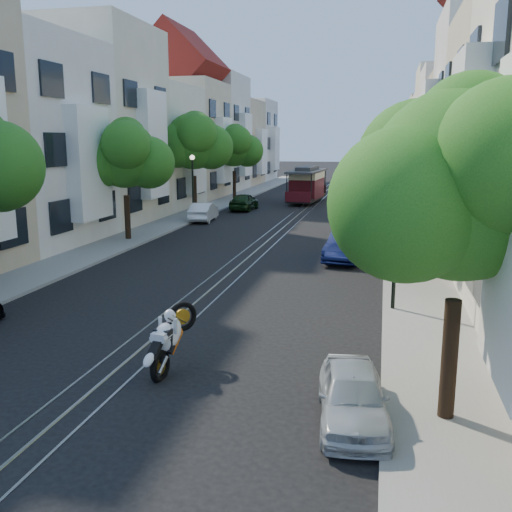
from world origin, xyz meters
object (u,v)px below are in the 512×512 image
Objects in this scene: tree_w_d at (235,147)px; tree_e_b at (423,153)px; parked_car_e_far at (372,221)px; parked_car_w_far at (244,202)px; sportbike_rider at (168,337)px; parked_car_e_near at (353,396)px; parked_car_w_mid at (203,212)px; tree_w_c at (194,142)px; tree_e_a at (466,189)px; tree_e_d at (405,145)px; lamp_east at (397,221)px; tree_e_c at (411,151)px; tree_w_b at (126,156)px; cable_car at (307,183)px; lamp_west at (193,177)px; parked_car_e_mid at (347,245)px.

tree_e_b is at bearing -61.93° from tree_w_d.
parked_car_w_far is (-9.66, 8.69, -0.00)m from parked_car_e_far.
parked_car_e_far is (12.40, -16.40, -3.94)m from tree_w_d.
parked_car_e_near is (4.22, -1.47, -0.31)m from sportbike_rider.
tree_w_c is at bearing -68.05° from parked_car_w_mid.
tree_e_d is at bearing 90.00° from tree_e_a.
parked_car_e_far is (-1.04, 15.58, -2.19)m from lamp_east.
tree_e_a is at bearing -90.00° from tree_e_d.
tree_e_c is 15.60m from tree_w_b.
tree_e_d is 1.85× the size of parked_car_w_mid.
tree_w_c is at bearing 51.70° from parked_car_w_far.
tree_w_d reaches higher than cable_car.
lamp_east reaches higher than sportbike_rider.
sportbike_rider is 24.89m from parked_car_w_mid.
tree_w_b is 9.00m from parked_car_w_mid.
tree_e_b is 1.03× the size of tree_e_c.
lamp_east is 0.88× the size of parked_car_e_far.
tree_e_c reaches higher than lamp_west.
parked_car_e_mid is at bearing -97.28° from parked_car_e_far.
sportbike_rider is at bearing -62.18° from tree_w_b.
tree_e_c is 1.57× the size of lamp_west.
tree_e_d is at bearing 87.51° from sportbike_rider.
tree_w_c reaches higher than sportbike_rider.
tree_e_d is 34.70m from parked_car_e_near.
tree_w_b is at bearing 174.97° from parked_car_e_mid.
tree_w_b is at bearing -103.95° from cable_car.
tree_e_a is 0.88× the size of tree_w_c.
parked_car_e_mid is at bearing 101.12° from tree_e_a.
lamp_east is at bearing -93.44° from tree_e_c.
tree_e_d is at bearing 90.00° from tree_e_b.
tree_w_d is at bearing 100.84° from parked_car_e_near.
sportbike_rider is at bearing -100.34° from tree_e_d.
tree_w_d is 14.63m from parked_car_w_mid.
tree_e_c reaches higher than parked_car_e_far.
tree_w_b is (-14.40, -17.00, -0.47)m from tree_e_d.
tree_e_b is (0.00, 12.00, 0.34)m from tree_e_a.
lamp_east is 7.80m from parked_car_e_near.
tree_e_b is 18.90m from lamp_west.
tree_e_b reaches higher than sportbike_rider.
sportbike_rider is at bearing -118.82° from tree_e_b.
tree_e_b is 21.53m from tree_w_c.
tree_e_a is at bearing -62.78° from tree_w_c.
sportbike_rider is 21.88m from parked_car_e_far.
tree_e_b is at bearing -90.00° from tree_e_c.
lamp_east is (-0.96, -4.98, -1.89)m from tree_e_b.
lamp_east is 1.08× the size of parked_car_w_far.
tree_e_a is at bearing -82.21° from lamp_east.
lamp_east is (13.44, -20.98, -2.22)m from tree_w_c.
tree_w_b is 8.22m from lamp_west.
parked_car_e_far is at bearing 24.31° from tree_w_b.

